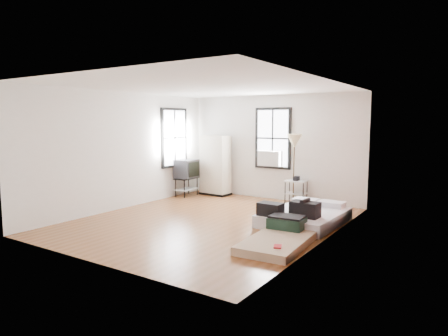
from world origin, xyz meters
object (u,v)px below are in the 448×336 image
Objects in this scene: mattress_main at (304,215)px; mattress_bare at (281,237)px; wardrobe at (215,165)px; side_table at (296,185)px; tv_stand at (187,170)px; floor_lamp at (294,144)px.

mattress_bare is (0.17, -1.49, -0.05)m from mattress_main.
wardrobe is at bearing 134.02° from mattress_bare.
side_table reaches higher than mattress_bare.
mattress_bare is at bearing -34.10° from tv_stand.
wardrobe is 0.96× the size of floor_lamp.
floor_lamp reaches higher than mattress_bare.
tv_stand is at bearing -128.83° from wardrobe.
side_table is (-1.12, 3.31, 0.36)m from mattress_bare.
floor_lamp reaches higher than wardrobe.
mattress_bare is 3.72m from floor_lamp.
wardrobe is 2.42× the size of side_table.
floor_lamp is at bearing 121.39° from mattress_main.
wardrobe is at bearing 154.67° from mattress_main.
wardrobe is at bearing 46.90° from tv_stand.
mattress_bare is 1.05× the size of wardrobe.
tv_stand reaches higher than mattress_main.
floor_lamp is (-0.05, -0.07, 1.05)m from side_table.
tv_stand is (-2.97, -0.63, -0.79)m from floor_lamp.
mattress_bare is 4.93m from tv_stand.
mattress_bare is at bearing -71.32° from side_table.
floor_lamp is at bearing 105.92° from mattress_bare.
side_table is at bearing 4.04° from wardrobe.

